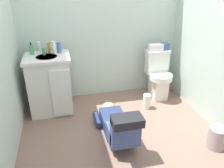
{
  "coord_description": "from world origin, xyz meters",
  "views": [
    {
      "loc": [
        -0.63,
        -2.35,
        1.75
      ],
      "look_at": [
        0.01,
        0.33,
        0.45
      ],
      "focal_mm": 35.84,
      "sensor_mm": 36.0,
      "label": 1
    }
  ],
  "objects_px": {
    "person_plumber": "(117,125)",
    "paper_towel_roll": "(147,101)",
    "toiletry_bag": "(165,46)",
    "tissue_box": "(156,47)",
    "trash_can": "(217,138)",
    "faucet": "(46,49)",
    "soap_dispenser": "(31,50)",
    "toilet": "(158,75)",
    "bottle_white": "(54,48)",
    "bottle_clear": "(39,48)",
    "bottle_amber": "(49,48)",
    "vanity_cabinet": "(50,84)",
    "bottle_blue": "(59,48)",
    "bottle_green": "(44,51)"
  },
  "relations": [
    {
      "from": "toilet",
      "to": "vanity_cabinet",
      "type": "distance_m",
      "value": 1.65
    },
    {
      "from": "person_plumber",
      "to": "bottle_amber",
      "type": "xyz_separation_m",
      "value": [
        -0.72,
        0.97,
        0.72
      ]
    },
    {
      "from": "bottle_amber",
      "to": "trash_can",
      "type": "xyz_separation_m",
      "value": [
        1.76,
        -1.4,
        -0.77
      ]
    },
    {
      "from": "bottle_green",
      "to": "bottle_amber",
      "type": "xyz_separation_m",
      "value": [
        0.07,
        0.07,
        0.02
      ]
    },
    {
      "from": "faucet",
      "to": "bottle_green",
      "type": "height_order",
      "value": "bottle_green"
    },
    {
      "from": "tissue_box",
      "to": "bottle_white",
      "type": "height_order",
      "value": "bottle_white"
    },
    {
      "from": "toilet",
      "to": "tissue_box",
      "type": "bearing_deg",
      "value": 116.43
    },
    {
      "from": "toiletry_bag",
      "to": "soap_dispenser",
      "type": "distance_m",
      "value": 1.95
    },
    {
      "from": "bottle_amber",
      "to": "toilet",
      "type": "bearing_deg",
      "value": -3.33
    },
    {
      "from": "vanity_cabinet",
      "to": "bottle_white",
      "type": "distance_m",
      "value": 0.51
    },
    {
      "from": "tissue_box",
      "to": "paper_towel_roll",
      "type": "height_order",
      "value": "tissue_box"
    },
    {
      "from": "toiletry_bag",
      "to": "vanity_cabinet",
      "type": "bearing_deg",
      "value": -175.71
    },
    {
      "from": "bottle_blue",
      "to": "trash_can",
      "type": "distance_m",
      "value": 2.27
    },
    {
      "from": "person_plumber",
      "to": "bottle_blue",
      "type": "xyz_separation_m",
      "value": [
        -0.59,
        0.95,
        0.72
      ]
    },
    {
      "from": "bottle_clear",
      "to": "trash_can",
      "type": "relative_size",
      "value": 0.63
    },
    {
      "from": "person_plumber",
      "to": "paper_towel_roll",
      "type": "relative_size",
      "value": 4.8
    },
    {
      "from": "soap_dispenser",
      "to": "paper_towel_roll",
      "type": "xyz_separation_m",
      "value": [
        1.54,
        -0.4,
        -0.78
      ]
    },
    {
      "from": "person_plumber",
      "to": "bottle_clear",
      "type": "distance_m",
      "value": 1.49
    },
    {
      "from": "toiletry_bag",
      "to": "paper_towel_roll",
      "type": "xyz_separation_m",
      "value": [
        -0.4,
        -0.41,
        -0.69
      ]
    },
    {
      "from": "bottle_clear",
      "to": "trash_can",
      "type": "height_order",
      "value": "bottle_clear"
    },
    {
      "from": "bottle_white",
      "to": "trash_can",
      "type": "height_order",
      "value": "bottle_white"
    },
    {
      "from": "person_plumber",
      "to": "bottle_green",
      "type": "height_order",
      "value": "bottle_green"
    },
    {
      "from": "person_plumber",
      "to": "vanity_cabinet",
      "type": "bearing_deg",
      "value": 132.15
    },
    {
      "from": "bottle_white",
      "to": "faucet",
      "type": "bearing_deg",
      "value": 152.63
    },
    {
      "from": "toilet",
      "to": "bottle_white",
      "type": "relative_size",
      "value": 4.37
    },
    {
      "from": "tissue_box",
      "to": "bottle_white",
      "type": "relative_size",
      "value": 1.28
    },
    {
      "from": "toilet",
      "to": "person_plumber",
      "type": "distance_m",
      "value": 1.27
    },
    {
      "from": "toilet",
      "to": "soap_dispenser",
      "type": "distance_m",
      "value": 1.92
    },
    {
      "from": "faucet",
      "to": "soap_dispenser",
      "type": "distance_m",
      "value": 0.19
    },
    {
      "from": "vanity_cabinet",
      "to": "faucet",
      "type": "distance_m",
      "value": 0.47
    },
    {
      "from": "faucet",
      "to": "person_plumber",
      "type": "distance_m",
      "value": 1.42
    },
    {
      "from": "bottle_amber",
      "to": "trash_can",
      "type": "bearing_deg",
      "value": -38.45
    },
    {
      "from": "person_plumber",
      "to": "paper_towel_roll",
      "type": "distance_m",
      "value": 0.82
    },
    {
      "from": "vanity_cabinet",
      "to": "soap_dispenser",
      "type": "height_order",
      "value": "soap_dispenser"
    },
    {
      "from": "bottle_amber",
      "to": "bottle_white",
      "type": "distance_m",
      "value": 0.08
    },
    {
      "from": "faucet",
      "to": "bottle_clear",
      "type": "bearing_deg",
      "value": 172.13
    },
    {
      "from": "tissue_box",
      "to": "paper_towel_roll",
      "type": "bearing_deg",
      "value": -121.88
    },
    {
      "from": "toiletry_bag",
      "to": "paper_towel_roll",
      "type": "distance_m",
      "value": 0.9
    },
    {
      "from": "soap_dispenser",
      "to": "person_plumber",
      "type": "bearing_deg",
      "value": -45.36
    },
    {
      "from": "vanity_cabinet",
      "to": "bottle_blue",
      "type": "xyz_separation_m",
      "value": [
        0.17,
        0.12,
        0.47
      ]
    },
    {
      "from": "bottle_clear",
      "to": "bottle_amber",
      "type": "bearing_deg",
      "value": -10.13
    },
    {
      "from": "bottle_blue",
      "to": "paper_towel_roll",
      "type": "distance_m",
      "value": 1.47
    },
    {
      "from": "bottle_clear",
      "to": "toilet",
      "type": "bearing_deg",
      "value": -3.85
    },
    {
      "from": "person_plumber",
      "to": "bottle_blue",
      "type": "bearing_deg",
      "value": 121.59
    },
    {
      "from": "tissue_box",
      "to": "bottle_clear",
      "type": "xyz_separation_m",
      "value": [
        -1.7,
        0.03,
        0.1
      ]
    },
    {
      "from": "tissue_box",
      "to": "trash_can",
      "type": "relative_size",
      "value": 0.87
    },
    {
      "from": "toilet",
      "to": "trash_can",
      "type": "xyz_separation_m",
      "value": [
        0.15,
        -1.31,
        -0.24
      ]
    },
    {
      "from": "bottle_white",
      "to": "paper_towel_roll",
      "type": "relative_size",
      "value": 0.77
    },
    {
      "from": "bottle_clear",
      "to": "tissue_box",
      "type": "bearing_deg",
      "value": -0.9
    },
    {
      "from": "bottle_blue",
      "to": "trash_can",
      "type": "height_order",
      "value": "bottle_blue"
    }
  ]
}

